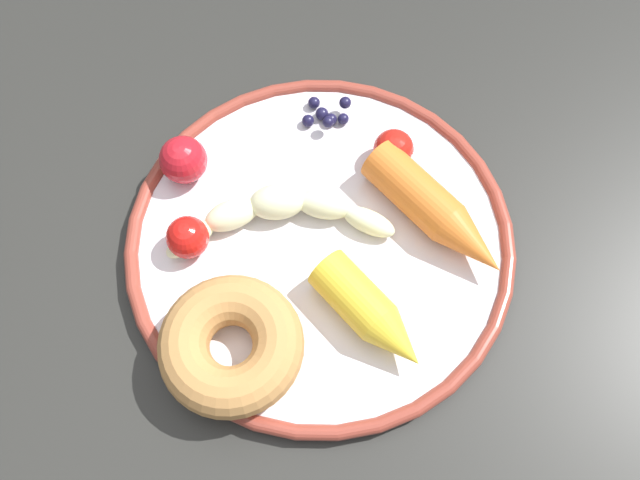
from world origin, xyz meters
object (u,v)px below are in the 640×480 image
(tomato_mid, at_px, (393,149))
(donut, at_px, (231,345))
(tomato_near, at_px, (183,160))
(banana, at_px, (279,212))
(carrot_orange, at_px, (436,212))
(dining_table, at_px, (361,272))
(blueberry_pile, at_px, (326,114))
(carrot_yellow, at_px, (371,314))
(tomato_far, at_px, (188,237))
(plate, at_px, (320,241))

(tomato_mid, bearing_deg, donut, 149.54)
(tomato_near, xyz_separation_m, tomato_mid, (0.03, -0.18, -0.00))
(banana, relative_size, carrot_orange, 1.48)
(dining_table, xyz_separation_m, donut, (-0.12, 0.09, 0.12))
(blueberry_pile, relative_size, tomato_mid, 1.21)
(dining_table, xyz_separation_m, carrot_yellow, (-0.08, -0.01, 0.12))
(tomato_mid, height_order, tomato_far, same)
(dining_table, relative_size, banana, 5.17)
(carrot_orange, relative_size, tomato_mid, 3.70)
(donut, relative_size, tomato_near, 2.70)
(carrot_yellow, relative_size, tomato_far, 2.93)
(carrot_orange, distance_m, tomato_near, 0.22)
(tomato_far, bearing_deg, donut, -149.39)
(carrot_orange, relative_size, donut, 1.17)
(carrot_yellow, height_order, blueberry_pile, carrot_yellow)
(tomato_mid, xyz_separation_m, tomato_far, (-0.10, 0.16, -0.00))
(banana, xyz_separation_m, tomato_far, (-0.03, 0.07, 0.00))
(tomato_mid, relative_size, tomato_far, 1.00)
(carrot_yellow, bearing_deg, tomato_near, 55.31)
(plate, height_order, tomato_near, tomato_near)
(tomato_near, bearing_deg, banana, -112.69)
(banana, xyz_separation_m, carrot_yellow, (-0.08, -0.08, 0.01))
(dining_table, height_order, tomato_far, tomato_far)
(carrot_yellow, xyz_separation_m, blueberry_pile, (0.18, 0.05, -0.01))
(dining_table, relative_size, tomato_mid, 28.35)
(carrot_yellow, relative_size, tomato_near, 2.50)
(plate, xyz_separation_m, carrot_yellow, (-0.06, -0.05, 0.02))
(tomato_near, height_order, tomato_far, tomato_near)
(dining_table, distance_m, tomato_far, 0.19)
(carrot_yellow, bearing_deg, tomato_mid, -2.80)
(donut, bearing_deg, tomato_near, 23.47)
(banana, xyz_separation_m, blueberry_pile, (0.10, -0.03, -0.00))
(carrot_yellow, height_order, tomato_near, tomato_near)
(plate, bearing_deg, banana, 66.65)
(tomato_mid, bearing_deg, carrot_orange, -145.54)
(blueberry_pile, distance_m, tomato_mid, 0.07)
(dining_table, xyz_separation_m, carrot_orange, (0.01, -0.05, 0.12))
(carrot_orange, relative_size, blueberry_pile, 3.06)
(donut, xyz_separation_m, blueberry_pile, (0.22, -0.05, -0.01))
(plate, xyz_separation_m, tomato_near, (0.05, 0.12, 0.02))
(dining_table, xyz_separation_m, tomato_far, (-0.03, 0.14, 0.12))
(banana, relative_size, carrot_yellow, 1.88)
(dining_table, bearing_deg, banana, 90.74)
(carrot_yellow, xyz_separation_m, donut, (-0.04, 0.10, 0.00))
(banana, relative_size, tomato_far, 5.50)
(banana, bearing_deg, carrot_yellow, -134.33)
(carrot_orange, distance_m, carrot_yellow, 0.10)
(plate, relative_size, carrot_orange, 2.51)
(donut, xyz_separation_m, tomato_near, (0.15, 0.07, 0.00))
(dining_table, distance_m, carrot_orange, 0.14)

